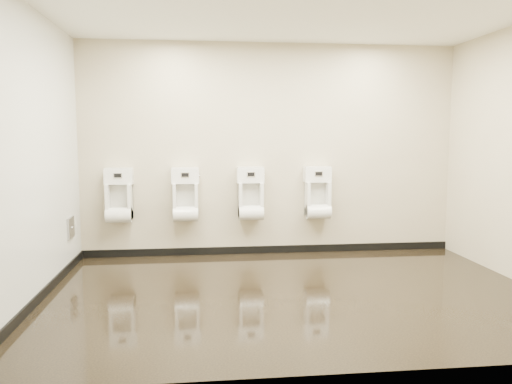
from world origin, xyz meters
TOP-DOWN VIEW (x-y plane):
  - ground at (0.00, 0.00)m, footprint 5.00×3.50m
  - ceiling at (0.00, 0.00)m, footprint 5.00×3.50m
  - back_wall at (0.00, 1.75)m, footprint 5.00×0.02m
  - front_wall at (0.00, -1.75)m, footprint 5.00×0.02m
  - left_wall at (-2.50, 0.00)m, footprint 0.02×3.50m
  - tile_overlay_left at (-2.50, 0.00)m, footprint 0.01×3.50m
  - skirting_back at (0.00, 1.74)m, footprint 5.00×0.02m
  - skirting_left at (-2.49, 0.00)m, footprint 0.02×3.50m
  - access_panel at (-2.48, 1.20)m, footprint 0.04×0.25m
  - urinal_0 at (-1.98, 1.63)m, footprint 0.37×0.27m
  - urinal_1 at (-1.13, 1.63)m, footprint 0.37×0.27m
  - urinal_2 at (-0.28, 1.63)m, footprint 0.37×0.27m
  - urinal_3 at (0.62, 1.63)m, footprint 0.37×0.27m

SIDE VIEW (x-z plane):
  - ground at x=0.00m, z-range 0.00..0.00m
  - skirting_back at x=0.00m, z-range 0.00..0.10m
  - skirting_left at x=-2.49m, z-range 0.00..0.10m
  - access_panel at x=-2.48m, z-range 0.38..0.62m
  - urinal_0 at x=-1.98m, z-range 0.44..1.12m
  - urinal_1 at x=-1.13m, z-range 0.44..1.12m
  - urinal_2 at x=-0.28m, z-range 0.44..1.12m
  - urinal_3 at x=0.62m, z-range 0.44..1.12m
  - back_wall at x=0.00m, z-range 0.00..2.80m
  - front_wall at x=0.00m, z-range 0.00..2.80m
  - left_wall at x=-2.50m, z-range 0.00..2.80m
  - tile_overlay_left at x=-2.50m, z-range 0.00..2.80m
  - ceiling at x=0.00m, z-range 2.80..2.80m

